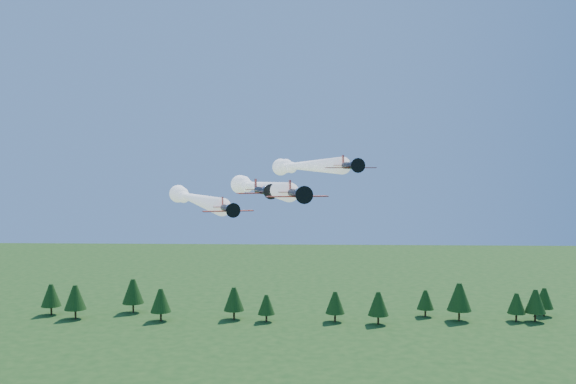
{
  "coord_description": "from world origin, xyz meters",
  "views": [
    {
      "loc": [
        4.55,
        -87.93,
        47.07
      ],
      "look_at": [
        0.97,
        0.0,
        43.64
      ],
      "focal_mm": 40.0,
      "sensor_mm": 36.0,
      "label": 1
    }
  ],
  "objects_px": {
    "plane_left": "(192,198)",
    "plane_slot": "(263,191)",
    "plane_lead": "(255,186)",
    "plane_right": "(300,166)"
  },
  "relations": [
    {
      "from": "plane_lead",
      "to": "plane_slot",
      "type": "bearing_deg",
      "value": -95.41
    },
    {
      "from": "plane_left",
      "to": "plane_slot",
      "type": "relative_size",
      "value": 6.14
    },
    {
      "from": "plane_lead",
      "to": "plane_left",
      "type": "distance_m",
      "value": 13.58
    },
    {
      "from": "plane_right",
      "to": "plane_slot",
      "type": "relative_size",
      "value": 6.51
    },
    {
      "from": "plane_lead",
      "to": "plane_right",
      "type": "relative_size",
      "value": 0.95
    },
    {
      "from": "plane_left",
      "to": "plane_slot",
      "type": "height_order",
      "value": "plane_slot"
    },
    {
      "from": "plane_right",
      "to": "plane_slot",
      "type": "distance_m",
      "value": 27.45
    },
    {
      "from": "plane_right",
      "to": "plane_slot",
      "type": "bearing_deg",
      "value": -114.01
    },
    {
      "from": "plane_left",
      "to": "plane_lead",
      "type": "bearing_deg",
      "value": -44.92
    },
    {
      "from": "plane_right",
      "to": "plane_slot",
      "type": "height_order",
      "value": "plane_right"
    }
  ]
}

